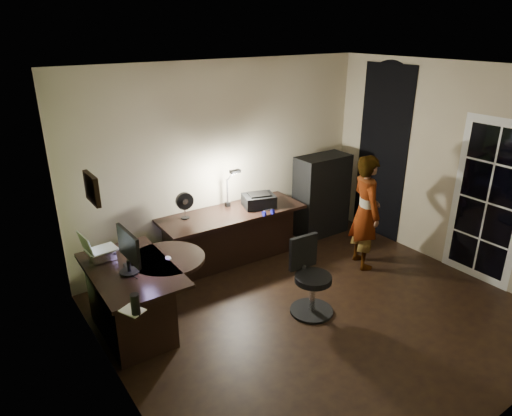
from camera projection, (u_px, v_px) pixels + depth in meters
floor at (319, 313)px, 5.28m from camera, size 4.50×4.00×0.01m
ceiling at (333, 70)px, 4.26m from camera, size 4.50×4.00×0.01m
wall_back at (225, 161)px, 6.29m from camera, size 4.50×0.01×2.70m
wall_left at (113, 265)px, 3.57m from camera, size 0.01×4.00×2.70m
wall_right at (452, 168)px, 5.97m from camera, size 0.01×4.00×2.70m
green_wall_overlay at (115, 265)px, 3.58m from camera, size 0.00×4.00×2.70m
arched_doorway at (382, 153)px, 6.86m from camera, size 0.01×0.90×2.60m
french_door at (487, 203)px, 5.66m from camera, size 0.02×0.92×2.10m
framed_picture at (92, 189)px, 3.75m from camera, size 0.04×0.30×0.25m
desk_left at (134, 300)px, 4.85m from camera, size 0.84×1.34×0.76m
desk_right at (233, 237)px, 6.29m from camera, size 2.03×0.78×0.75m
cabinet at (321, 195)px, 7.09m from camera, size 0.85×0.43×1.26m
laptop_stand at (102, 255)px, 4.86m from camera, size 0.24×0.20×0.10m
laptop at (100, 241)px, 4.80m from camera, size 0.35×0.33×0.22m
monitor at (128, 258)px, 4.56m from camera, size 0.11×0.50×0.33m
mouse at (168, 258)px, 4.86m from camera, size 0.08×0.10×0.03m
phone at (127, 265)px, 4.74m from camera, size 0.08×0.13×0.01m
pen at (134, 276)px, 4.53m from camera, size 0.03×0.13×0.01m
speaker at (135, 304)px, 3.91m from camera, size 0.09×0.09×0.20m
notepad at (132, 311)px, 3.99m from camera, size 0.22×0.25×0.01m
desk_fan at (185, 205)px, 5.89m from camera, size 0.25×0.16×0.36m
headphones at (268, 212)px, 6.04m from camera, size 0.18×0.08×0.08m
printer at (259, 200)px, 6.30m from camera, size 0.50×0.44×0.19m
desk_lamp at (227, 186)px, 6.23m from camera, size 0.23×0.31×0.61m
office_chair at (313, 278)px, 5.13m from camera, size 0.53×0.53×0.89m
person at (366, 212)px, 6.07m from camera, size 0.55×0.66×1.57m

